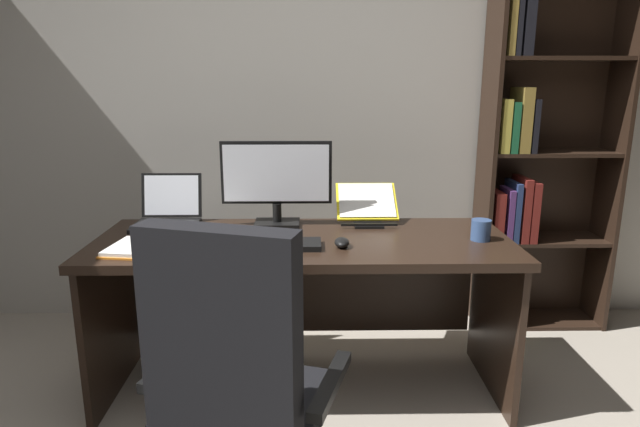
{
  "coord_description": "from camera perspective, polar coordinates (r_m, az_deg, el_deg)",
  "views": [
    {
      "loc": [
        -0.05,
        -1.25,
        1.46
      ],
      "look_at": [
        -0.01,
        1.05,
        0.89
      ],
      "focal_mm": 30.28,
      "sensor_mm": 36.0,
      "label": 1
    }
  ],
  "objects": [
    {
      "name": "wall_back",
      "position": [
        3.31,
        -0.16,
        10.99
      ],
      "size": [
        5.06,
        0.12,
        2.58
      ],
      "primitive_type": "cube",
      "color": "#B2ADA3",
      "rests_on": "ground"
    },
    {
      "name": "desk",
      "position": [
        2.59,
        -1.74,
        -6.43
      ],
      "size": [
        1.88,
        0.72,
        0.76
      ],
      "color": "black",
      "rests_on": "ground"
    },
    {
      "name": "bookshelf",
      "position": [
        3.38,
        21.63,
        4.8
      ],
      "size": [
        0.76,
        0.3,
        2.1
      ],
      "color": "black",
      "rests_on": "ground"
    },
    {
      "name": "office_chair",
      "position": [
        1.85,
        -8.52,
        -19.18
      ],
      "size": [
        0.69,
        0.61,
        1.06
      ],
      "rotation": [
        0.0,
        0.0,
        -0.29
      ],
      "color": "black",
      "rests_on": "ground"
    },
    {
      "name": "monitor",
      "position": [
        2.63,
        -4.62,
        3.28
      ],
      "size": [
        0.54,
        0.16,
        0.42
      ],
      "color": "black",
      "rests_on": "desk"
    },
    {
      "name": "laptop",
      "position": [
        2.76,
        -15.79,
        -0.16
      ],
      "size": [
        0.3,
        0.29,
        0.24
      ],
      "color": "black",
      "rests_on": "desk"
    },
    {
      "name": "keyboard",
      "position": [
        2.33,
        -5.08,
        -3.29
      ],
      "size": [
        0.42,
        0.15,
        0.02
      ],
      "primitive_type": "cube",
      "color": "black",
      "rests_on": "desk"
    },
    {
      "name": "computer_mouse",
      "position": [
        2.32,
        2.33,
        -3.08
      ],
      "size": [
        0.06,
        0.1,
        0.04
      ],
      "primitive_type": "ellipsoid",
      "color": "black",
      "rests_on": "desk"
    },
    {
      "name": "reading_stand_with_book",
      "position": [
        2.73,
        4.96,
        0.95
      ],
      "size": [
        0.3,
        0.28,
        0.18
      ],
      "color": "black",
      "rests_on": "desk"
    },
    {
      "name": "open_binder",
      "position": [
        2.36,
        -16.2,
        -3.59
      ],
      "size": [
        0.49,
        0.32,
        0.02
      ],
      "rotation": [
        0.0,
        0.0,
        -0.14
      ],
      "color": "orange",
      "rests_on": "desk"
    },
    {
      "name": "notepad",
      "position": [
        2.52,
        -9.88,
        -2.27
      ],
      "size": [
        0.17,
        0.23,
        0.01
      ],
      "primitive_type": "cube",
      "rotation": [
        0.0,
        0.0,
        0.11
      ],
      "color": "white",
      "rests_on": "desk"
    },
    {
      "name": "pen",
      "position": [
        2.51,
        -9.44,
        -2.07
      ],
      "size": [
        0.14,
        0.03,
        0.01
      ],
      "primitive_type": "cylinder",
      "rotation": [
        0.0,
        1.57,
        0.13
      ],
      "color": "black",
      "rests_on": "notepad"
    },
    {
      "name": "coffee_mug",
      "position": [
        2.52,
        16.64,
        -1.68
      ],
      "size": [
        0.09,
        0.09,
        0.09
      ],
      "primitive_type": "cylinder",
      "color": "#334C7A",
      "rests_on": "desk"
    }
  ]
}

